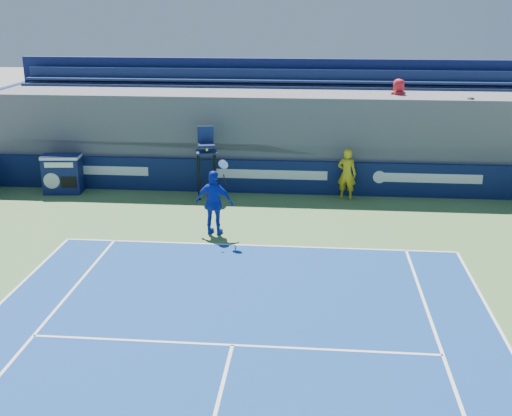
# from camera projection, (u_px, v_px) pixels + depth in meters

# --- Properties ---
(ball_person) EXTENTS (0.74, 0.59, 1.78)m
(ball_person) POSITION_uv_depth(u_px,v_px,m) (347.00, 174.00, 21.94)
(ball_person) COLOR gold
(ball_person) RESTS_ON apron
(back_hoarding) EXTENTS (20.40, 0.21, 1.20)m
(back_hoarding) POSITION_uv_depth(u_px,v_px,m) (271.00, 177.00, 22.73)
(back_hoarding) COLOR #0C1744
(back_hoarding) RESTS_ON ground
(match_clock) EXTENTS (1.39, 0.85, 1.40)m
(match_clock) POSITION_uv_depth(u_px,v_px,m) (62.00, 173.00, 22.72)
(match_clock) COLOR #101850
(match_clock) RESTS_ON ground
(umpire_chair) EXTENTS (0.84, 0.84, 2.48)m
(umpire_chair) POSITION_uv_depth(u_px,v_px,m) (206.00, 155.00, 21.96)
(umpire_chair) COLOR black
(umpire_chair) RESTS_ON ground
(tennis_player) EXTENTS (1.19, 0.65, 2.57)m
(tennis_player) POSITION_uv_depth(u_px,v_px,m) (214.00, 203.00, 18.59)
(tennis_player) COLOR #152DB0
(tennis_player) RESTS_ON apron
(stadium_seating) EXTENTS (21.00, 4.05, 4.40)m
(stadium_seating) POSITION_uv_depth(u_px,v_px,m) (275.00, 131.00, 24.30)
(stadium_seating) COLOR #56565B
(stadium_seating) RESTS_ON ground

